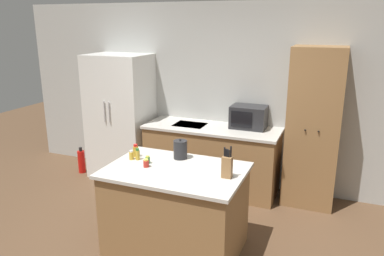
# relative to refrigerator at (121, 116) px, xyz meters

# --- Properties ---
(wall_back) EXTENTS (7.20, 0.06, 2.60)m
(wall_back) POSITION_rel_refrigerator_xyz_m (1.79, 0.37, 0.36)
(wall_back) COLOR #B2B2AD
(wall_back) RESTS_ON ground_plane
(refrigerator) EXTENTS (0.90, 0.70, 1.87)m
(refrigerator) POSITION_rel_refrigerator_xyz_m (0.00, 0.00, 0.00)
(refrigerator) COLOR white
(refrigerator) RESTS_ON ground_plane
(back_counter) EXTENTS (1.89, 0.70, 0.92)m
(back_counter) POSITION_rel_refrigerator_xyz_m (1.47, 0.01, -0.47)
(back_counter) COLOR olive
(back_counter) RESTS_ON ground_plane
(pantry_cabinet) EXTENTS (0.64, 0.53, 2.05)m
(pantry_cabinet) POSITION_rel_refrigerator_xyz_m (2.81, 0.09, 0.09)
(pantry_cabinet) COLOR olive
(pantry_cabinet) RESTS_ON ground_plane
(kitchen_island) EXTENTS (1.39, 0.95, 0.90)m
(kitchen_island) POSITION_rel_refrigerator_xyz_m (1.62, -1.54, -0.48)
(kitchen_island) COLOR olive
(kitchen_island) RESTS_ON ground_plane
(microwave) EXTENTS (0.48, 0.34, 0.31)m
(microwave) POSITION_rel_refrigerator_xyz_m (1.95, 0.15, 0.14)
(microwave) COLOR #232326
(microwave) RESTS_ON back_counter
(knife_block) EXTENTS (0.09, 0.07, 0.31)m
(knife_block) POSITION_rel_refrigerator_xyz_m (2.16, -1.55, 0.08)
(knife_block) COLOR olive
(knife_block) RESTS_ON kitchen_island
(spice_bottle_tall_dark) EXTENTS (0.05, 0.05, 0.10)m
(spice_bottle_tall_dark) POSITION_rel_refrigerator_xyz_m (1.07, -1.47, 0.02)
(spice_bottle_tall_dark) COLOR gold
(spice_bottle_tall_dark) RESTS_ON kitchen_island
(spice_bottle_short_red) EXTENTS (0.05, 0.05, 0.08)m
(spice_bottle_short_red) POSITION_rel_refrigerator_xyz_m (1.28, -1.51, 0.01)
(spice_bottle_short_red) COLOR #337033
(spice_bottle_short_red) RESTS_ON kitchen_island
(spice_bottle_amber_oil) EXTENTS (0.06, 0.06, 0.08)m
(spice_bottle_amber_oil) POSITION_rel_refrigerator_xyz_m (1.32, -1.60, 0.01)
(spice_bottle_amber_oil) COLOR #B2281E
(spice_bottle_amber_oil) RESTS_ON kitchen_island
(spice_bottle_green_herb) EXTENTS (0.06, 0.06, 0.14)m
(spice_bottle_green_herb) POSITION_rel_refrigerator_xyz_m (1.07, -1.38, 0.03)
(spice_bottle_green_herb) COLOR gold
(spice_bottle_green_herb) RESTS_ON kitchen_island
(spice_bottle_pale_salt) EXTENTS (0.05, 0.05, 0.13)m
(spice_bottle_pale_salt) POSITION_rel_refrigerator_xyz_m (1.13, -1.45, 0.03)
(spice_bottle_pale_salt) COLOR gold
(spice_bottle_pale_salt) RESTS_ON kitchen_island
(kettle) EXTENTS (0.15, 0.15, 0.23)m
(kettle) POSITION_rel_refrigerator_xyz_m (1.54, -1.24, 0.07)
(kettle) COLOR #232326
(kettle) RESTS_ON kitchen_island
(fire_extinguisher) EXTENTS (0.11, 0.11, 0.42)m
(fire_extinguisher) POSITION_rel_refrigerator_xyz_m (-0.64, -0.21, -0.75)
(fire_extinguisher) COLOR red
(fire_extinguisher) RESTS_ON ground_plane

